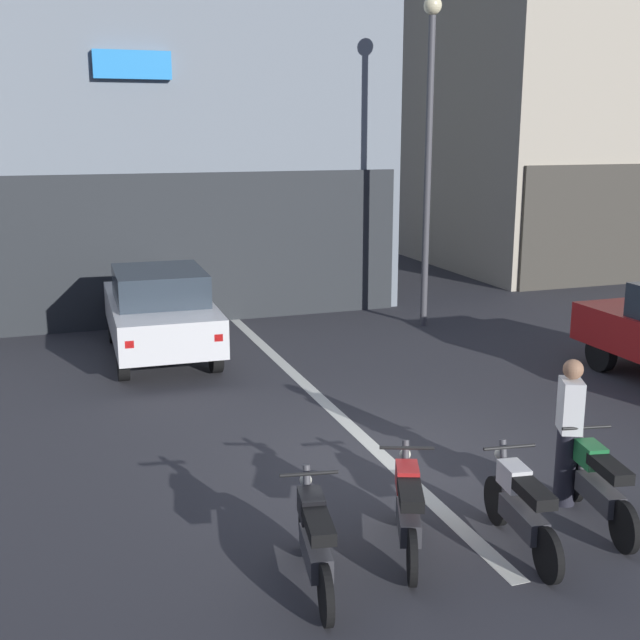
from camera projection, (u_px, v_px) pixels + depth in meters
The scene contains 9 objects.
ground_plane at pixel (388, 461), 10.17m from camera, with size 120.00×120.00×0.00m, color #333338.
lane_centre_line at pixel (262, 345), 15.68m from camera, with size 0.20×18.00×0.01m, color silver.
car_white_crossing_near at pixel (160, 310), 14.66m from camera, with size 1.90×4.16×1.64m.
street_lamp at pixel (429, 131), 16.33m from camera, with size 0.36×0.36×6.62m.
motorcycle_black_row_leftmost at pixel (315, 540), 7.30m from camera, with size 0.55×1.66×0.98m.
motorcycle_red_row_left_mid at pixel (408, 508), 7.90m from camera, with size 0.72×1.58×0.98m.
motorcycle_white_row_centre at pixel (521, 507), 7.93m from camera, with size 0.55×1.66×0.98m.
motorcycle_green_row_right_mid at pixel (597, 483), 8.46m from camera, with size 0.55×1.65×0.98m.
person_by_motorcycles at pixel (569, 431), 8.83m from camera, with size 0.35×0.42×1.67m.
Camera 1 is at (-3.95, -8.68, 4.06)m, focal length 45.37 mm.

